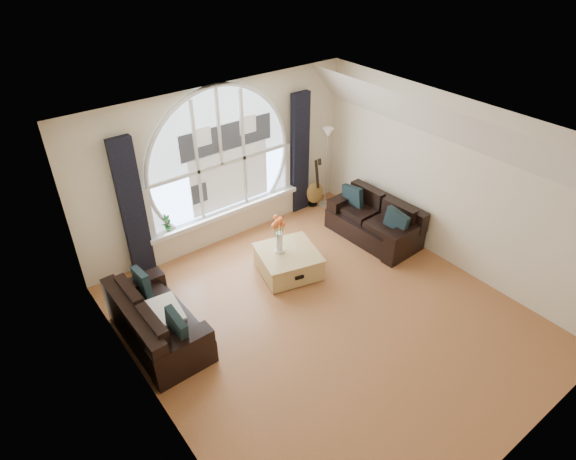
{
  "coord_description": "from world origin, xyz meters",
  "views": [
    {
      "loc": [
        -3.52,
        -3.68,
        4.91
      ],
      "look_at": [
        0.0,
        0.9,
        1.05
      ],
      "focal_mm": 30.2,
      "sensor_mm": 36.0,
      "label": 1
    }
  ],
  "objects_px": {
    "sofa_right": "(374,218)",
    "coffee_chest": "(288,261)",
    "floor_lamp": "(326,168)",
    "guitar": "(315,182)",
    "potted_plant": "(167,223)",
    "sofa_left": "(158,318)",
    "vase_flowers": "(279,231)"
  },
  "relations": [
    {
      "from": "sofa_right",
      "to": "coffee_chest",
      "type": "height_order",
      "value": "sofa_right"
    },
    {
      "from": "floor_lamp",
      "to": "guitar",
      "type": "height_order",
      "value": "floor_lamp"
    },
    {
      "from": "coffee_chest",
      "to": "sofa_right",
      "type": "bearing_deg",
      "value": 10.31
    },
    {
      "from": "coffee_chest",
      "to": "floor_lamp",
      "type": "bearing_deg",
      "value": 48.08
    },
    {
      "from": "guitar",
      "to": "potted_plant",
      "type": "height_order",
      "value": "guitar"
    },
    {
      "from": "floor_lamp",
      "to": "potted_plant",
      "type": "bearing_deg",
      "value": 175.89
    },
    {
      "from": "sofa_left",
      "to": "coffee_chest",
      "type": "xyz_separation_m",
      "value": [
        2.26,
        0.11,
        -0.18
      ]
    },
    {
      "from": "sofa_right",
      "to": "coffee_chest",
      "type": "distance_m",
      "value": 1.81
    },
    {
      "from": "sofa_left",
      "to": "vase_flowers",
      "type": "height_order",
      "value": "vase_flowers"
    },
    {
      "from": "sofa_left",
      "to": "guitar",
      "type": "distance_m",
      "value": 4.19
    },
    {
      "from": "sofa_right",
      "to": "vase_flowers",
      "type": "relative_size",
      "value": 2.32
    },
    {
      "from": "coffee_chest",
      "to": "potted_plant",
      "type": "bearing_deg",
      "value": 146.16
    },
    {
      "from": "potted_plant",
      "to": "floor_lamp",
      "type": "bearing_deg",
      "value": -4.11
    },
    {
      "from": "vase_flowers",
      "to": "potted_plant",
      "type": "relative_size",
      "value": 2.26
    },
    {
      "from": "floor_lamp",
      "to": "guitar",
      "type": "relative_size",
      "value": 1.51
    },
    {
      "from": "floor_lamp",
      "to": "guitar",
      "type": "xyz_separation_m",
      "value": [
        -0.19,
        0.09,
        -0.27
      ]
    },
    {
      "from": "guitar",
      "to": "floor_lamp",
      "type": "bearing_deg",
      "value": -16.37
    },
    {
      "from": "sofa_left",
      "to": "sofa_right",
      "type": "distance_m",
      "value": 4.05
    },
    {
      "from": "coffee_chest",
      "to": "potted_plant",
      "type": "xyz_separation_m",
      "value": [
        -1.31,
        1.47,
        0.48
      ]
    },
    {
      "from": "guitar",
      "to": "potted_plant",
      "type": "relative_size",
      "value": 3.42
    },
    {
      "from": "sofa_left",
      "to": "floor_lamp",
      "type": "relative_size",
      "value": 1.02
    },
    {
      "from": "sofa_left",
      "to": "guitar",
      "type": "height_order",
      "value": "guitar"
    },
    {
      "from": "sofa_left",
      "to": "sofa_right",
      "type": "xyz_separation_m",
      "value": [
        4.05,
        -0.02,
        0.0
      ]
    },
    {
      "from": "potted_plant",
      "to": "guitar",
      "type": "bearing_deg",
      "value": -2.66
    },
    {
      "from": "floor_lamp",
      "to": "coffee_chest",
      "type": "bearing_deg",
      "value": -146.38
    },
    {
      "from": "coffee_chest",
      "to": "guitar",
      "type": "bearing_deg",
      "value": 52.97
    },
    {
      "from": "floor_lamp",
      "to": "potted_plant",
      "type": "xyz_separation_m",
      "value": [
        -3.18,
        0.23,
        -0.09
      ]
    },
    {
      "from": "coffee_chest",
      "to": "vase_flowers",
      "type": "xyz_separation_m",
      "value": [
        -0.1,
        0.09,
        0.57
      ]
    },
    {
      "from": "coffee_chest",
      "to": "vase_flowers",
      "type": "relative_size",
      "value": 1.29
    },
    {
      "from": "sofa_right",
      "to": "potted_plant",
      "type": "bearing_deg",
      "value": 150.29
    },
    {
      "from": "floor_lamp",
      "to": "guitar",
      "type": "distance_m",
      "value": 0.34
    },
    {
      "from": "sofa_right",
      "to": "guitar",
      "type": "distance_m",
      "value": 1.47
    }
  ]
}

